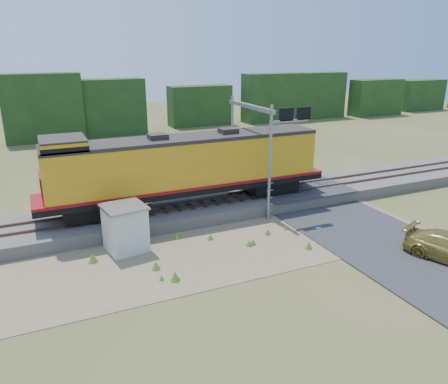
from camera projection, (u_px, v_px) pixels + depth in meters
name	position (u px, v px, depth m)	size (l,w,h in m)	color
ground	(253.00, 245.00, 25.07)	(140.00, 140.00, 0.00)	#475123
ballast	(212.00, 206.00, 30.14)	(70.00, 5.00, 0.80)	slate
rails	(212.00, 200.00, 29.98)	(70.00, 1.54, 0.16)	brown
dirt_shoulder	(218.00, 248.00, 24.72)	(26.00, 8.00, 0.03)	#8C7754
road	(343.00, 221.00, 28.41)	(7.00, 66.00, 0.86)	#38383A
tree_line_north	(117.00, 110.00, 56.97)	(130.00, 3.00, 6.50)	#1C3914
weed_clumps	(195.00, 256.00, 23.79)	(15.00, 6.20, 0.56)	#4D7722
locomotive	(184.00, 167.00, 28.41)	(19.31, 2.94, 4.98)	black
shed	(125.00, 228.00, 24.14)	(2.53, 2.53, 2.64)	silver
signal_gantry	(260.00, 130.00, 29.16)	(2.97, 6.20, 7.49)	gray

